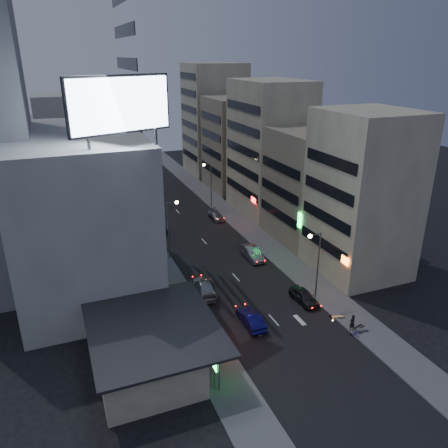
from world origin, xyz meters
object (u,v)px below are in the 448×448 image
scooter_black_b (361,319)px  scooter_silver_b (344,311)px  parked_car_left (156,227)px  person (352,323)px  scooter_black_a (368,325)px  road_car_silver (205,287)px  scooter_silver_a (367,324)px  scooter_blue (361,325)px  parked_car_right_far (216,215)px  road_car_blue (251,319)px  parked_car_right_near (304,296)px  parked_car_right_mid (252,253)px

scooter_black_b → scooter_silver_b: (-0.74, 1.89, 0.00)m
parked_car_left → person: (11.90, -32.97, 0.28)m
parked_car_left → scooter_black_a: 36.04m
parked_car_left → road_car_silver: (0.74, -20.61, 0.10)m
parked_car_left → road_car_silver: road_car_silver is taller
scooter_silver_a → scooter_silver_b: scooter_silver_b is taller
scooter_silver_a → scooter_blue: scooter_silver_a is taller
road_car_silver → scooter_silver_b: (11.98, -9.95, -0.11)m
person → scooter_silver_a: (1.52, -0.41, -0.31)m
parked_car_left → parked_car_right_far: 10.67m
road_car_blue → scooter_silver_a: size_ratio=2.48×
parked_car_left → person: size_ratio=2.94×
road_car_blue → scooter_silver_a: bearing=155.1°
parked_car_right_near → parked_car_right_far: size_ratio=0.97×
scooter_silver_b → scooter_black_b: bearing=-140.1°
road_car_silver → scooter_silver_a: 18.00m
road_car_silver → scooter_blue: 17.46m
road_car_silver → person: size_ratio=3.23×
parked_car_right_mid → scooter_silver_b: (3.02, -16.37, -0.10)m
scooter_black_a → scooter_blue: bearing=88.2°
parked_car_right_mid → scooter_black_a: bearing=-78.5°
road_car_silver → scooter_black_b: (12.72, -11.84, -0.11)m
parked_car_right_near → scooter_black_b: size_ratio=2.23×
parked_car_left → scooter_black_b: (13.47, -32.45, -0.01)m
parked_car_right_near → scooter_blue: (2.44, -6.77, -0.05)m
road_car_silver → scooter_silver_b: size_ratio=2.93×
road_car_silver → scooter_black_a: (12.71, -12.83, -0.17)m
parked_car_right_mid → scooter_silver_b: size_ratio=2.55×
parked_car_right_near → road_car_blue: (-7.38, -1.85, 0.02)m
parked_car_right_near → road_car_silver: road_car_silver is taller
road_car_blue → road_car_silver: (-2.24, 7.72, 0.07)m
parked_car_right_near → road_car_silver: 11.26m
parked_car_left → person: person is taller
road_car_blue → parked_car_right_near: bearing=-164.9°
scooter_black_b → parked_car_right_mid: bearing=-2.5°
parked_car_left → road_car_blue: bearing=91.0°
parked_car_right_near → scooter_black_a: bearing=-69.0°
road_car_blue → scooter_blue: (9.82, -4.91, -0.07)m
road_car_silver → scooter_black_b: road_car_silver is taller
parked_car_left → scooter_black_b: size_ratio=2.68×
scooter_silver_a → scooter_silver_b: bearing=25.1°
parked_car_right_near → scooter_black_a: (3.09, -6.96, -0.08)m
parked_car_right_mid → scooter_black_b: 18.64m
parked_car_left → scooter_blue: (12.80, -33.24, -0.04)m
scooter_black_b → scooter_silver_b: bearing=7.3°
scooter_black_a → scooter_black_b: size_ratio=0.91×
person → scooter_silver_b: bearing=-113.1°
scooter_black_a → scooter_black_b: bearing=14.1°
parked_car_right_near → parked_car_left: bearing=108.4°
road_car_blue → scooter_silver_a: 11.60m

